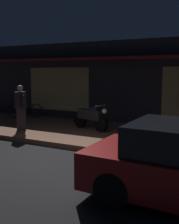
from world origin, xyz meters
TOP-DOWN VIEW (x-y plane):
  - ground_plane at (0.00, 0.00)m, footprint 60.00×60.00m
  - sidewalk_slab at (0.00, 3.00)m, footprint 18.00×4.00m
  - storefront_building at (0.00, 6.39)m, footprint 18.00×3.30m
  - motorcycle at (-0.60, 3.18)m, footprint 1.65×0.76m
  - bicycle_parked at (-4.60, 4.20)m, footprint 1.42×0.92m
  - person_photographer at (-2.90, 1.99)m, footprint 0.59×0.44m

SIDE VIEW (x-z plane):
  - ground_plane at x=0.00m, z-range 0.00..0.00m
  - sidewalk_slab at x=0.00m, z-range 0.00..0.15m
  - bicycle_parked at x=-4.60m, z-range 0.05..0.96m
  - motorcycle at x=-0.60m, z-range 0.16..1.13m
  - person_photographer at x=-2.90m, z-range 0.19..1.86m
  - storefront_building at x=0.00m, z-range 0.00..3.60m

